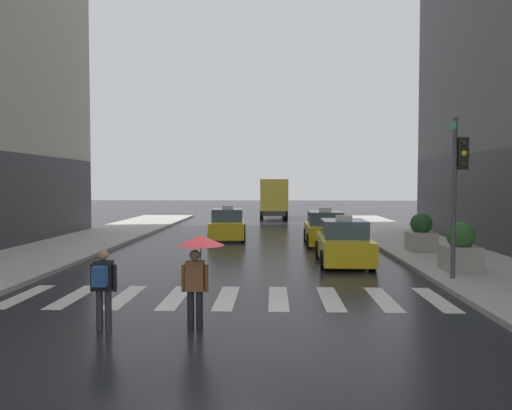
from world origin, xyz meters
name	(u,v)px	position (x,y,z in m)	size (l,w,h in m)	color
ground_plane	(213,332)	(0.00, 0.00, 0.00)	(160.00, 160.00, 0.00)	black
crosswalk_markings	(227,298)	(0.00, 3.00, 0.00)	(11.30, 2.80, 0.01)	silver
traffic_light_pole	(458,174)	(6.70, 5.15, 3.26)	(0.44, 0.84, 4.80)	#47474C
taxi_lead	(343,243)	(3.87, 8.98, 0.72)	(2.00, 4.57, 1.80)	yellow
taxi_second	(325,230)	(3.77, 14.70, 0.72)	(1.97, 4.56, 1.80)	yellow
taxi_third	(228,225)	(-1.25, 16.98, 0.72)	(2.11, 4.62, 1.80)	yellow
box_truck	(273,197)	(1.24, 32.32, 1.85)	(2.38, 7.58, 3.35)	#2D2D2D
pedestrian_with_umbrella	(199,256)	(-0.29, 0.07, 1.52)	(0.96, 0.96, 1.94)	black
pedestrian_with_backpack	(103,283)	(-2.23, 0.02, 0.97)	(0.55, 0.43, 1.65)	#333338
planter_near_corner	(461,249)	(7.32, 6.48, 0.87)	(1.10, 1.10, 1.60)	#A8A399
planter_mid_block	(421,234)	(7.45, 11.25, 0.87)	(1.10, 1.10, 1.60)	#A8A399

